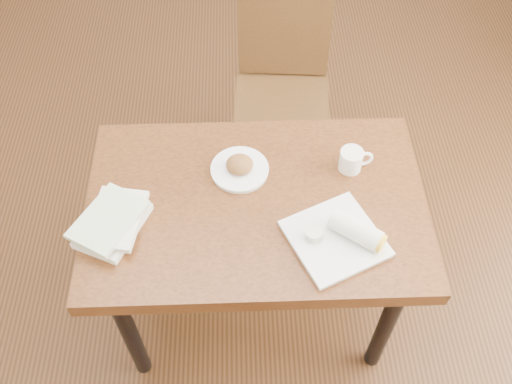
{
  "coord_description": "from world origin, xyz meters",
  "views": [
    {
      "loc": [
        -0.04,
        -1.12,
        2.27
      ],
      "look_at": [
        0.0,
        0.0,
        0.8
      ],
      "focal_mm": 40.0,
      "sensor_mm": 36.0,
      "label": 1
    }
  ],
  "objects_px": {
    "plate_burrito": "(342,236)",
    "book_stack": "(113,222)",
    "plate_scone": "(240,168)",
    "coffee_mug": "(352,160)",
    "chair_far": "(283,79)",
    "table": "(256,217)"
  },
  "relations": [
    {
      "from": "plate_burrito",
      "to": "coffee_mug",
      "type": "bearing_deg",
      "value": 76.56
    },
    {
      "from": "table",
      "to": "chair_far",
      "type": "height_order",
      "value": "chair_far"
    },
    {
      "from": "plate_burrito",
      "to": "chair_far",
      "type": "bearing_deg",
      "value": 96.59
    },
    {
      "from": "book_stack",
      "to": "chair_far",
      "type": "bearing_deg",
      "value": 56.36
    },
    {
      "from": "chair_far",
      "to": "book_stack",
      "type": "height_order",
      "value": "chair_far"
    },
    {
      "from": "plate_scone",
      "to": "coffee_mug",
      "type": "relative_size",
      "value": 1.69
    },
    {
      "from": "chair_far",
      "to": "plate_scone",
      "type": "relative_size",
      "value": 4.74
    },
    {
      "from": "coffee_mug",
      "to": "plate_burrito",
      "type": "height_order",
      "value": "plate_burrito"
    },
    {
      "from": "plate_scone",
      "to": "book_stack",
      "type": "relative_size",
      "value": 0.7
    },
    {
      "from": "table",
      "to": "chair_far",
      "type": "distance_m",
      "value": 0.84
    },
    {
      "from": "chair_far",
      "to": "book_stack",
      "type": "distance_m",
      "value": 1.12
    },
    {
      "from": "coffee_mug",
      "to": "book_stack",
      "type": "bearing_deg",
      "value": -164.31
    },
    {
      "from": "coffee_mug",
      "to": "table",
      "type": "bearing_deg",
      "value": -158.08
    },
    {
      "from": "chair_far",
      "to": "coffee_mug",
      "type": "distance_m",
      "value": 0.75
    },
    {
      "from": "book_stack",
      "to": "table",
      "type": "bearing_deg",
      "value": 10.89
    },
    {
      "from": "chair_far",
      "to": "book_stack",
      "type": "bearing_deg",
      "value": -123.64
    },
    {
      "from": "table",
      "to": "chair_far",
      "type": "xyz_separation_m",
      "value": [
        0.15,
        0.82,
        -0.11
      ]
    },
    {
      "from": "table",
      "to": "plate_scone",
      "type": "xyz_separation_m",
      "value": [
        -0.05,
        0.13,
        0.11
      ]
    },
    {
      "from": "plate_burrito",
      "to": "book_stack",
      "type": "relative_size",
      "value": 1.24
    },
    {
      "from": "coffee_mug",
      "to": "book_stack",
      "type": "distance_m",
      "value": 0.82
    },
    {
      "from": "coffee_mug",
      "to": "plate_scone",
      "type": "bearing_deg",
      "value": -179.27
    },
    {
      "from": "plate_burrito",
      "to": "book_stack",
      "type": "bearing_deg",
      "value": 173.89
    }
  ]
}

